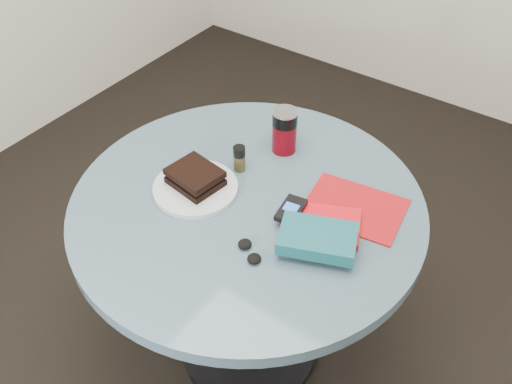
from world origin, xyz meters
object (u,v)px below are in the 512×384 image
Objects in this scene: magazine at (354,208)px; table at (248,241)px; sandwich at (195,177)px; mp3_player at (291,210)px; novel at (318,238)px; plate at (196,188)px; soda_can at (284,131)px; headphones at (249,251)px; red_book at (321,224)px; pepper_grinder at (239,158)px.

table is at bearing -158.82° from magazine.
sandwich is 1.44× the size of mp3_player.
mp3_player is (-0.12, 0.06, -0.01)m from novel.
novel reaches higher than mp3_player.
soda_can is at bearing 71.17° from plate.
plate is 2.50× the size of headphones.
sandwich reaches higher than headphones.
plate is at bearing -162.83° from magazine.
table is 0.26m from sandwich.
red_book is at bearing 9.81° from mp3_player.
sandwich is 0.32m from soda_can.
magazine is 0.18m from mp3_player.
headphones is at bearing -52.59° from table.
headphones is at bearing -142.97° from red_book.
sandwich is (-0.15, -0.04, 0.20)m from table.
pepper_grinder reaches higher than headphones.
novel reaches higher than red_book.
plate is 0.40m from novel.
novel is (0.30, -0.30, -0.03)m from soda_can.
pepper_grinder is (-0.10, 0.10, 0.21)m from table.
mp3_player is at bearing -20.01° from pepper_grinder.
pepper_grinder is 0.33m from red_book.
pepper_grinder is at bearing 135.11° from table.
headphones is at bearing -22.20° from plate.
magazine is at bearing 29.50° from table.
soda_can reaches higher than mp3_player.
novel is at bearing -45.45° from soda_can.
sandwich is at bearing 156.64° from headphones.
pepper_grinder reaches higher than plate.
mp3_player is (-0.12, -0.13, 0.03)m from magazine.
soda_can reaches higher than red_book.
sandwich is 0.75× the size of red_book.
mp3_player is 1.11× the size of headphones.
pepper_grinder is 0.40× the size of red_book.
table is 0.28m from red_book.
magazine is 0.13m from red_book.
red_book is 0.08m from novel.
magazine is at bearing 25.49° from plate.
novel is at bearing -91.25° from red_book.
soda_can is 1.47× the size of headphones.
novel is at bearing -0.90° from sandwich.
headphones is (0.27, -0.12, -0.03)m from sandwich.
novel is (0.35, -0.14, -0.00)m from pepper_grinder.
magazine is 0.33m from headphones.
sandwich is 0.15m from pepper_grinder.
table is 0.24m from mp3_player.
pepper_grinder reaches higher than novel.
sandwich is at bearing -165.91° from table.
red_book is 2.13× the size of headphones.
mp3_player is at bearing 12.21° from plate.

